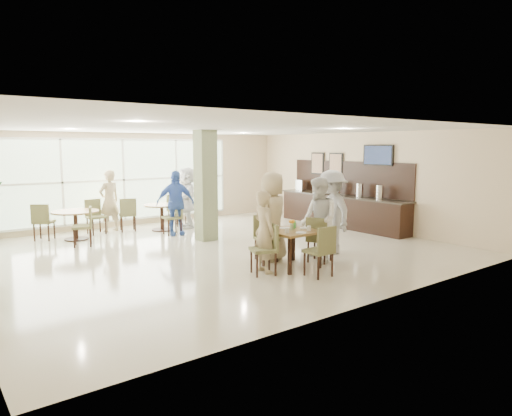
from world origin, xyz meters
TOP-DOWN VIEW (x-y plane):
  - ground at (0.00, 0.00)m, footprint 10.00×10.00m
  - room_shell at (0.00, 0.00)m, footprint 10.00×10.00m
  - window_bank at (-0.50, 4.46)m, footprint 7.00×0.04m
  - column at (0.40, 1.20)m, footprint 0.45×0.45m
  - main_table at (0.36, -2.16)m, footprint 0.93×0.93m
  - round_table_left at (-2.28, 3.24)m, footprint 1.17×1.17m
  - round_table_right at (0.09, 3.15)m, footprint 1.02×1.02m
  - chairs_main_table at (0.34, -2.20)m, footprint 2.11×2.01m
  - chairs_table_left at (-2.31, 3.24)m, footprint 1.90×1.94m
  - chairs_table_right at (0.03, 3.20)m, footprint 2.12×1.76m
  - tabletop_clutter at (0.39, -2.18)m, footprint 0.75×0.77m
  - buffet_counter at (4.70, 0.51)m, footprint 0.64×4.70m
  - wall_tv at (4.94, -0.60)m, footprint 0.06×1.00m
  - framed_art_a at (4.95, 1.00)m, footprint 0.05×0.55m
  - framed_art_b at (4.95, 1.80)m, footprint 0.05×0.55m
  - teen_left at (-0.29, -2.12)m, footprint 0.44×0.61m
  - teen_far at (0.43, -1.48)m, footprint 1.03×0.81m
  - teen_right at (1.09, -2.17)m, footprint 0.94×1.04m
  - teen_standing at (1.86, -1.79)m, footprint 0.97×1.34m
  - adult_a at (0.08, 2.26)m, footprint 1.14×0.83m
  - adult_b at (0.89, 3.12)m, footprint 1.29×1.81m
  - adult_standing at (-1.17, 3.85)m, footprint 0.72×0.57m

SIDE VIEW (x-z plane):
  - ground at x=0.00m, z-range 0.00..0.00m
  - chairs_main_table at x=0.34m, z-range 0.00..0.95m
  - chairs_table_left at x=-2.31m, z-range 0.00..0.95m
  - chairs_table_right at x=0.03m, z-range 0.00..0.95m
  - buffet_counter at x=4.70m, z-range -0.42..1.53m
  - round_table_right at x=0.09m, z-range 0.18..0.93m
  - round_table_left at x=-2.28m, z-range 0.21..0.96m
  - main_table at x=0.36m, z-range 0.28..1.03m
  - teen_left at x=-0.29m, z-range 0.00..1.57m
  - tabletop_clutter at x=0.39m, z-range 0.71..0.91m
  - adult_standing at x=-1.17m, z-range 0.00..1.74m
  - adult_a at x=0.08m, z-range 0.00..1.75m
  - teen_right at x=1.09m, z-range 0.00..1.77m
  - adult_b at x=0.89m, z-range 0.00..1.79m
  - teen_far at x=0.43m, z-range 0.00..1.86m
  - teen_standing at x=1.86m, z-range 0.00..1.87m
  - window_bank at x=-0.50m, z-range -2.10..4.90m
  - column at x=0.40m, z-range 0.00..2.80m
  - room_shell at x=0.00m, z-range -3.30..6.70m
  - framed_art_a at x=4.95m, z-range 1.50..2.20m
  - framed_art_b at x=4.95m, z-range 1.50..2.20m
  - wall_tv at x=4.94m, z-range 1.86..2.44m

